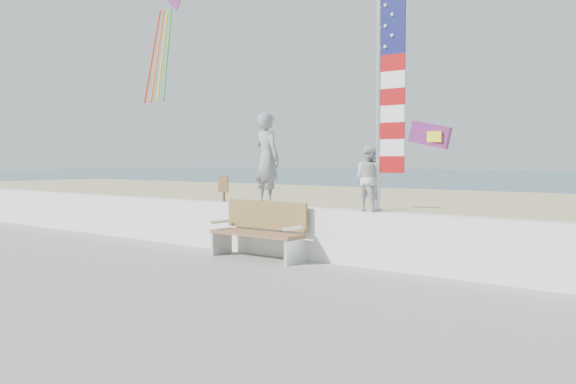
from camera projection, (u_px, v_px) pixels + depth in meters
name	position (u px, v px, depth m)	size (l,w,h in m)	color
ground	(206.00, 284.00, 9.40)	(220.00, 220.00, 0.00)	#304F60
sand	(447.00, 229.00, 16.45)	(90.00, 40.00, 0.08)	tan
seawall	(286.00, 231.00, 10.93)	(30.00, 0.35, 0.90)	white
adult	(267.00, 159.00, 11.14)	(0.62, 0.40, 1.69)	gray
child	(369.00, 178.00, 9.82)	(0.52, 0.40, 1.06)	silver
bench	(260.00, 229.00, 10.72)	(1.80, 0.57, 1.00)	olive
flag	(386.00, 91.00, 9.57)	(0.50, 0.08, 3.50)	silver
parafoil_kite	(431.00, 135.00, 13.57)	(0.97, 0.39, 0.65)	red
big_kite	(164.00, 33.00, 18.95)	(3.65, 3.27, 4.57)	#FA1B2C
sign	(224.00, 200.00, 14.86)	(0.32, 0.07, 1.46)	brown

